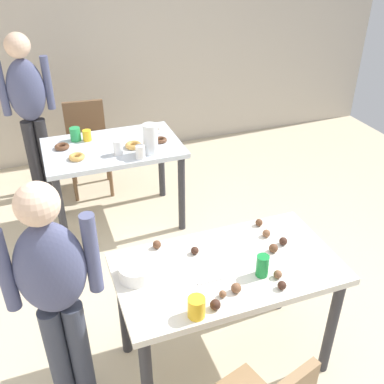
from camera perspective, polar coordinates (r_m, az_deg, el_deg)
ground_plane at (r=2.96m, az=6.22°, el=-20.39°), size 6.40×6.40×0.00m
wall_back at (r=5.00m, az=-9.75°, el=19.13°), size 6.40×0.10×2.60m
dining_table_near at (r=2.48m, az=4.51°, el=-11.34°), size 1.20×0.66×0.75m
dining_table_far at (r=3.77m, az=-10.02°, el=4.34°), size 1.11×0.72×0.75m
chair_far_table at (r=4.46m, az=-13.26°, el=6.31°), size 0.43×0.43×0.87m
person_girl_near at (r=2.23m, az=-17.13°, el=-11.88°), size 0.45×0.21×1.42m
person_adult_far at (r=4.27m, az=-20.18°, el=10.48°), size 0.45×0.22×1.56m
mixing_bowl at (r=2.33m, az=-7.17°, el=-10.06°), size 0.18×0.18×0.08m
soda_can at (r=2.33m, az=9.02°, el=-9.33°), size 0.07×0.07×0.12m
fork_near at (r=2.31m, az=2.72°, el=-11.24°), size 0.17×0.02×0.01m
cup_near_0 at (r=2.11m, az=0.57°, el=-14.57°), size 0.08×0.08×0.11m
cake_ball_0 at (r=2.62m, az=9.52°, el=-5.25°), size 0.05×0.05×0.05m
cake_ball_1 at (r=2.46m, az=0.36°, el=-7.52°), size 0.04×0.04×0.04m
cake_ball_2 at (r=2.52m, az=10.40°, el=-7.10°), size 0.05×0.05×0.05m
cake_ball_3 at (r=2.22m, az=3.96°, el=-12.92°), size 0.04×0.04×0.04m
cake_ball_4 at (r=2.58m, az=11.63°, el=-6.20°), size 0.05×0.05×0.05m
cake_ball_5 at (r=2.36m, az=10.95°, el=-10.33°), size 0.04×0.04×0.04m
cake_ball_6 at (r=2.16m, az=3.01°, el=-14.24°), size 0.05×0.05×0.05m
cake_ball_7 at (r=2.51m, az=-4.53°, el=-6.74°), size 0.05×0.05×0.05m
cake_ball_8 at (r=2.71m, az=8.60°, el=-3.89°), size 0.04×0.04×0.04m
cake_ball_9 at (r=2.30m, az=11.47°, el=-11.66°), size 0.05×0.05×0.05m
cake_ball_10 at (r=2.25m, az=5.69°, el=-12.16°), size 0.05×0.05×0.05m
pitcher_far at (r=3.51m, az=-5.36°, el=6.80°), size 0.12×0.12×0.24m
cup_far_0 at (r=3.46m, az=-6.64°, el=5.11°), size 0.07×0.07×0.11m
cup_far_1 at (r=3.84m, az=-13.32°, el=7.09°), size 0.07×0.07×0.09m
cup_far_2 at (r=3.86m, az=-14.74°, el=7.18°), size 0.09×0.09×0.11m
cup_far_3 at (r=3.54m, az=-9.49°, el=5.65°), size 0.07×0.07×0.12m
donut_far_0 at (r=3.92m, az=-4.63°, el=7.88°), size 0.10×0.10×0.03m
donut_far_1 at (r=3.66m, az=-7.54°, el=5.97°), size 0.13×0.13×0.04m
donut_far_2 at (r=3.76m, az=-16.35°, el=5.61°), size 0.12×0.12×0.04m
donut_far_3 at (r=3.55m, az=-14.55°, el=4.39°), size 0.12×0.12×0.04m
donut_far_4 at (r=3.74m, az=-4.06°, el=6.67°), size 0.11×0.11×0.03m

